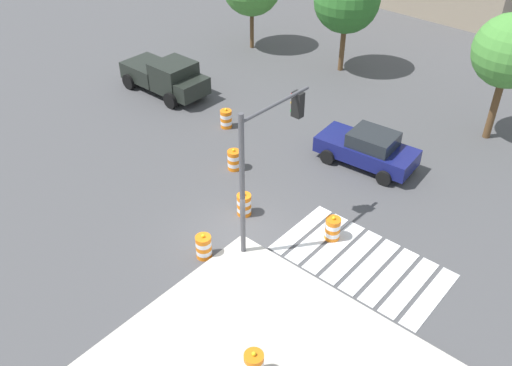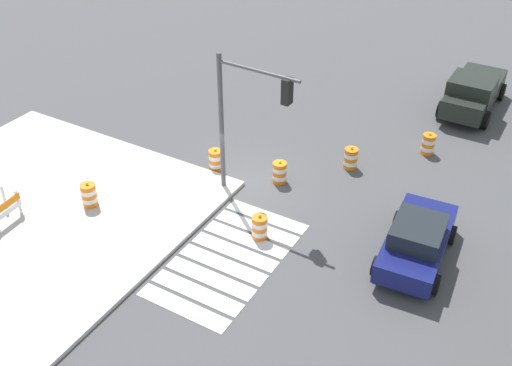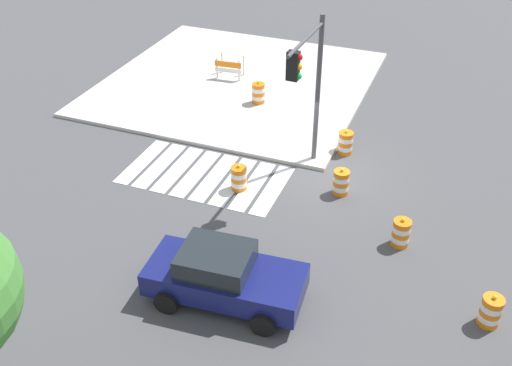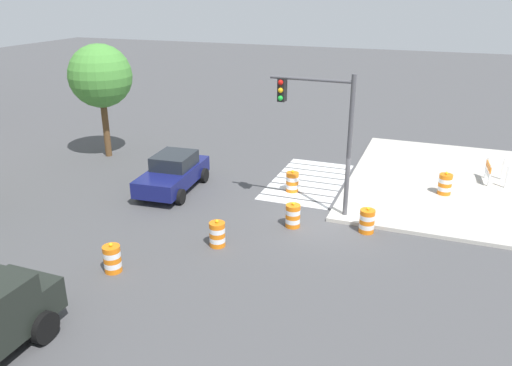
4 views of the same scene
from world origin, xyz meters
name	(u,v)px [view 4 (image 4 of 4)]	position (x,y,z in m)	size (l,w,h in m)	color
ground_plane	(326,222)	(0.00, 0.00, 0.00)	(120.00, 120.00, 0.00)	#474749
sidewalk_corner	(486,187)	(6.00, -6.00, 0.07)	(12.00, 12.00, 0.15)	#BCB7AD
crosswalk_stripes	(308,181)	(4.00, 1.80, 0.01)	(5.85, 3.20, 0.02)	silver
sports_car	(173,173)	(0.87, 7.20, 0.81)	(4.43, 2.39, 1.63)	navy
traffic_barrel_near_corner	(217,234)	(-3.29, 3.14, 0.45)	(0.56, 0.56, 1.02)	orange
traffic_barrel_crosswalk_end	(112,259)	(-6.03, 5.56, 0.45)	(0.56, 0.56, 1.02)	orange
traffic_barrel_median_near	(292,182)	(2.52, 2.14, 0.45)	(0.56, 0.56, 1.02)	orange
traffic_barrel_median_far	(293,216)	(-0.88, 1.10, 0.45)	(0.56, 0.56, 1.02)	orange
traffic_barrel_far_curb	(367,221)	(-0.36, -1.61, 0.45)	(0.56, 0.56, 1.02)	orange
traffic_barrel_on_sidewalk	(445,184)	(4.23, -4.21, 0.60)	(0.56, 0.56, 1.02)	orange
construction_barricade	(492,170)	(6.47, -6.16, 0.72)	(1.30, 0.87, 1.00)	silver
traffic_light_pole	(321,119)	(0.63, 0.54, 3.91)	(0.47, 3.29, 5.50)	#4C4C51
street_tree_streetside_near	(100,76)	(3.97, 12.94, 4.27)	(3.23, 3.23, 5.91)	brown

